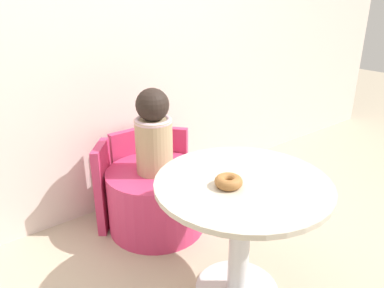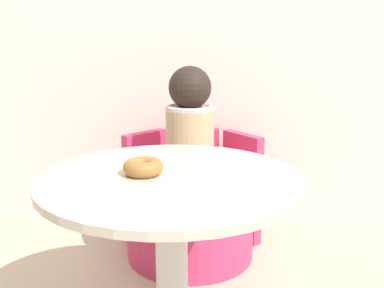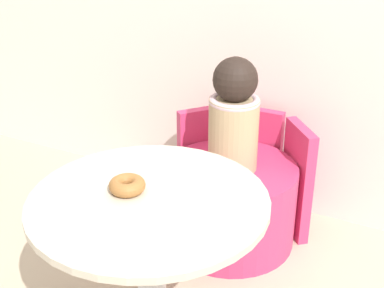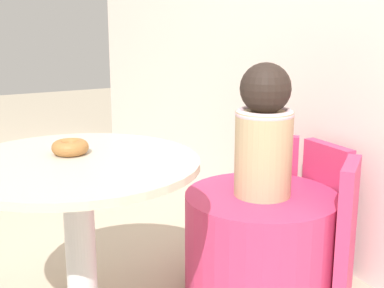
{
  "view_description": "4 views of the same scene",
  "coord_description": "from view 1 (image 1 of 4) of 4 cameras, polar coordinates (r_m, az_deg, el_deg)",
  "views": [
    {
      "loc": [
        -1.14,
        -1.07,
        1.43
      ],
      "look_at": [
        -0.02,
        0.35,
        0.68
      ],
      "focal_mm": 35.0,
      "sensor_mm": 36.0,
      "label": 1
    },
    {
      "loc": [
        0.13,
        -1.33,
        1.04
      ],
      "look_at": [
        -0.0,
        0.31,
        0.65
      ],
      "focal_mm": 42.0,
      "sensor_mm": 36.0,
      "label": 2
    },
    {
      "loc": [
        0.77,
        -1.33,
        1.56
      ],
      "look_at": [
        -0.06,
        0.32,
        0.67
      ],
      "focal_mm": 50.0,
      "sensor_mm": 36.0,
      "label": 3
    },
    {
      "loc": [
        1.6,
        -0.48,
        1.1
      ],
      "look_at": [
        -0.01,
        0.36,
        0.65
      ],
      "focal_mm": 50.0,
      "sensor_mm": 36.0,
      "label": 4
    }
  ],
  "objects": [
    {
      "name": "ground_plane",
      "position": [
        2.12,
        6.7,
        -20.18
      ],
      "size": [
        12.0,
        12.0,
        0.0
      ],
      "primitive_type": "plane",
      "color": "#B7A88E"
    },
    {
      "name": "child_figure",
      "position": [
        2.22,
        -5.88,
        1.73
      ],
      "size": [
        0.23,
        0.23,
        0.52
      ],
      "color": "tan",
      "rests_on": "tub_chair"
    },
    {
      "name": "back_wall",
      "position": [
        2.49,
        -11.26,
        16.71
      ],
      "size": [
        6.0,
        0.06,
        2.4
      ],
      "color": "silver",
      "rests_on": "ground_plane"
    },
    {
      "name": "tub_chair",
      "position": [
        2.42,
        -5.46,
        -8.32
      ],
      "size": [
        0.61,
        0.61,
        0.4
      ],
      "color": "#C63360",
      "rests_on": "ground_plane"
    },
    {
      "name": "round_table",
      "position": [
        1.79,
        7.51,
        -10.27
      ],
      "size": [
        0.81,
        0.81,
        0.63
      ],
      "color": "silver",
      "rests_on": "ground_plane"
    },
    {
      "name": "booth_backrest",
      "position": [
        2.57,
        -8.61,
        -4.4
      ],
      "size": [
        0.71,
        0.26,
        0.56
      ],
      "color": "#C63360",
      "rests_on": "ground_plane"
    },
    {
      "name": "donut",
      "position": [
        1.64,
        5.59,
        -5.72
      ],
      "size": [
        0.12,
        0.12,
        0.05
      ],
      "color": "#9E6633",
      "rests_on": "round_table"
    }
  ]
}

